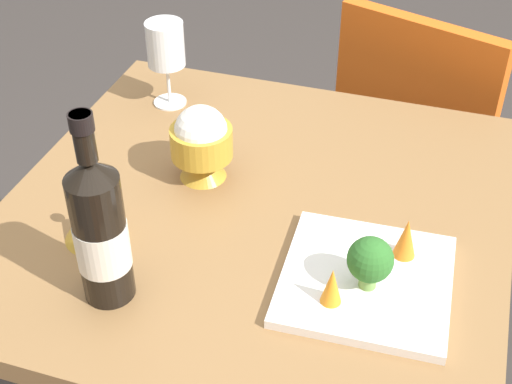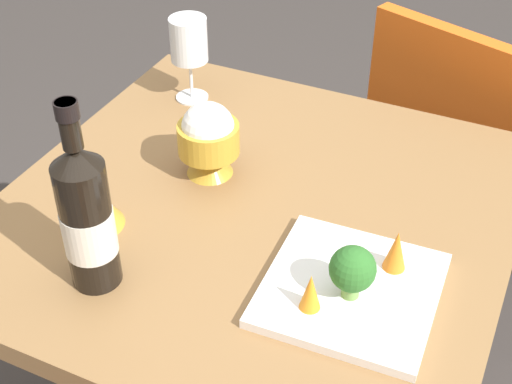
% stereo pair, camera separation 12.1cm
% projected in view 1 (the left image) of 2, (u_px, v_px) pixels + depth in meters
% --- Properties ---
extents(dining_table, '(0.85, 0.85, 0.74)m').
position_uv_depth(dining_table, '(256.00, 246.00, 1.29)').
color(dining_table, olive).
rests_on(dining_table, ground_plane).
extents(chair_near_window, '(0.51, 0.51, 0.85)m').
position_uv_depth(chair_near_window, '(421.00, 130.00, 1.81)').
color(chair_near_window, orange).
rests_on(chair_near_window, ground_plane).
extents(wine_bottle, '(0.08, 0.08, 0.31)m').
position_uv_depth(wine_bottle, '(100.00, 230.00, 1.00)').
color(wine_bottle, black).
rests_on(wine_bottle, dining_table).
extents(wine_glass, '(0.08, 0.08, 0.18)m').
position_uv_depth(wine_glass, '(165.00, 46.00, 1.43)').
color(wine_glass, white).
rests_on(wine_glass, dining_table).
extents(rice_bowl, '(0.11, 0.11, 0.14)m').
position_uv_depth(rice_bowl, '(201.00, 142.00, 1.26)').
color(rice_bowl, gold).
rests_on(rice_bowl, dining_table).
extents(rice_bowl_lid, '(0.10, 0.10, 0.09)m').
position_uv_depth(rice_bowl_lid, '(93.00, 219.00, 1.15)').
color(rice_bowl_lid, gold).
rests_on(rice_bowl_lid, dining_table).
extents(serving_plate, '(0.26, 0.26, 0.02)m').
position_uv_depth(serving_plate, '(366.00, 280.00, 1.08)').
color(serving_plate, white).
rests_on(serving_plate, dining_table).
extents(broccoli_floret, '(0.07, 0.07, 0.09)m').
position_uv_depth(broccoli_floret, '(370.00, 261.00, 1.03)').
color(broccoli_floret, '#729E4C').
rests_on(broccoli_floret, serving_plate).
extents(carrot_garnish_left, '(0.03, 0.03, 0.06)m').
position_uv_depth(carrot_garnish_left, '(332.00, 286.00, 1.02)').
color(carrot_garnish_left, orange).
rests_on(carrot_garnish_left, serving_plate).
extents(carrot_garnish_right, '(0.03, 0.03, 0.07)m').
position_uv_depth(carrot_garnish_right, '(406.00, 238.00, 1.09)').
color(carrot_garnish_right, orange).
rests_on(carrot_garnish_right, serving_plate).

